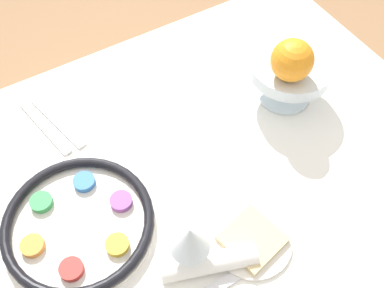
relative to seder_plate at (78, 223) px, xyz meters
The scene contains 11 objects.
dining_table 0.43m from the seder_plate, ahead, with size 1.27×0.92×0.73m.
seder_plate is the anchor object (origin of this frame).
wine_glass 0.25m from the seder_plate, 49.46° to the right, with size 0.07×0.07×0.15m.
fruit_stand 0.56m from the seder_plate, ahead, with size 0.19×0.19×0.11m.
orange_fruit 0.54m from the seder_plate, ahead, with size 0.09×0.09×0.09m.
bread_plate 0.33m from the seder_plate, 36.13° to the right, with size 0.15×0.15×0.02m.
napkin_roll 0.26m from the seder_plate, 48.62° to the right, with size 0.18×0.10×0.04m.
cup_near 0.69m from the seder_plate, 14.44° to the left, with size 0.08×0.08×0.07m.
fork_left 0.27m from the seder_plate, 84.41° to the left, with size 0.06×0.19×0.01m.
fork_right 0.27m from the seder_plate, 78.12° to the left, with size 0.07×0.19×0.01m.
spoon 0.31m from the seder_plate, 49.87° to the right, with size 0.17×0.02×0.01m.
Camera 1 is at (-0.21, -0.41, 1.54)m, focal length 42.00 mm.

